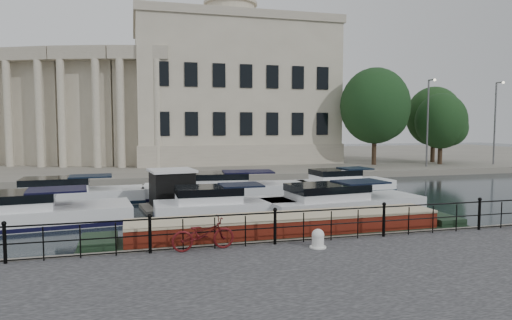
{
  "coord_description": "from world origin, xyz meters",
  "views": [
    {
      "loc": [
        -4.44,
        -16.3,
        4.48
      ],
      "look_at": [
        0.5,
        2.0,
        3.0
      ],
      "focal_mm": 32.0,
      "sensor_mm": 36.0,
      "label": 1
    }
  ],
  "objects": [
    {
      "name": "ground_plane",
      "position": [
        0.0,
        0.0,
        0.0
      ],
      "size": [
        160.0,
        160.0,
        0.0
      ],
      "primitive_type": "plane",
      "color": "black",
      "rests_on": "ground"
    },
    {
      "name": "far_bank",
      "position": [
        0.0,
        39.0,
        0.28
      ],
      "size": [
        120.0,
        42.0,
        0.55
      ],
      "primitive_type": "cube",
      "color": "#6B665B",
      "rests_on": "ground_plane"
    },
    {
      "name": "railing",
      "position": [
        0.0,
        -2.25,
        1.2
      ],
      "size": [
        24.14,
        0.14,
        1.22
      ],
      "color": "black",
      "rests_on": "near_quay"
    },
    {
      "name": "civic_building",
      "position": [
        -1.0,
        34.71,
        7.04
      ],
      "size": [
        53.55,
        31.84,
        16.85
      ],
      "color": "#ADA38C",
      "rests_on": "far_bank"
    },
    {
      "name": "lamp_posts",
      "position": [
        26.0,
        20.7,
        4.8
      ],
      "size": [
        8.24,
        1.55,
        8.07
      ],
      "color": "#59595B",
      "rests_on": "far_bank"
    },
    {
      "name": "bicycle",
      "position": [
        -2.38,
        -2.34,
        1.07
      ],
      "size": [
        2.05,
        0.88,
        1.05
      ],
      "primitive_type": "imported",
      "rotation": [
        0.0,
        0.0,
        1.66
      ],
      "color": "#4C0D0F",
      "rests_on": "near_quay"
    },
    {
      "name": "mooring_bollard",
      "position": [
        1.2,
        -3.0,
        0.83
      ],
      "size": [
        0.54,
        0.54,
        0.61
      ],
      "color": "silver",
      "rests_on": "near_quay"
    },
    {
      "name": "narrowboat",
      "position": [
        0.96,
        -0.74,
        0.37
      ],
      "size": [
        14.47,
        2.1,
        1.53
      ],
      "rotation": [
        0.0,
        0.0,
        0.01
      ],
      "color": "black",
      "rests_on": "ground_plane"
    },
    {
      "name": "harbour_hut",
      "position": [
        -2.5,
        8.03,
        0.95
      ],
      "size": [
        3.44,
        2.99,
        2.19
      ],
      "rotation": [
        0.0,
        0.0,
        0.13
      ],
      "color": "#6B665B",
      "rests_on": "ground_plane"
    },
    {
      "name": "cabin_cruisers",
      "position": [
        -0.65,
        8.15,
        0.37
      ],
      "size": [
        25.52,
        10.44,
        1.99
      ],
      "color": "silver",
      "rests_on": "ground_plane"
    },
    {
      "name": "trees",
      "position": [
        22.09,
        23.74,
        5.5
      ],
      "size": [
        13.69,
        7.6,
        9.46
      ],
      "color": "black",
      "rests_on": "far_bank"
    }
  ]
}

